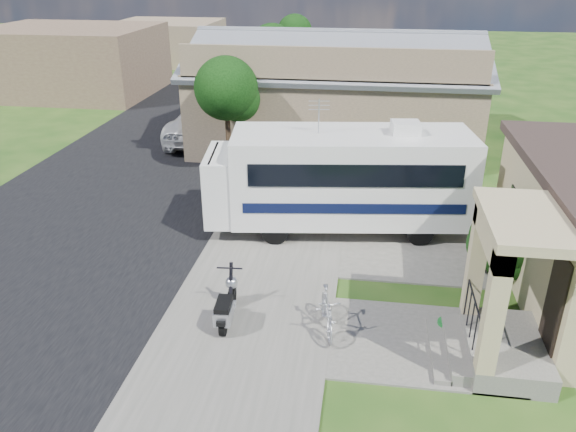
# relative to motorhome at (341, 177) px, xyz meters

# --- Properties ---
(ground) EXTENTS (120.00, 120.00, 0.00)m
(ground) POSITION_rel_motorhome_xyz_m (-0.82, -4.60, -1.75)
(ground) COLOR #1C4312
(street_slab) EXTENTS (9.00, 80.00, 0.02)m
(street_slab) POSITION_rel_motorhome_xyz_m (-8.32, 5.40, -1.74)
(street_slab) COLOR black
(street_slab) RESTS_ON ground
(sidewalk_slab) EXTENTS (4.00, 80.00, 0.06)m
(sidewalk_slab) POSITION_rel_motorhome_xyz_m (-1.82, 5.40, -1.72)
(sidewalk_slab) COLOR #5B5A52
(sidewalk_slab) RESTS_ON ground
(driveway_slab) EXTENTS (7.00, 6.00, 0.05)m
(driveway_slab) POSITION_rel_motorhome_xyz_m (0.68, -0.10, -1.73)
(driveway_slab) COLOR #5B5A52
(driveway_slab) RESTS_ON ground
(walk_slab) EXTENTS (4.00, 3.00, 0.05)m
(walk_slab) POSITION_rel_motorhome_xyz_m (2.18, -5.60, -1.73)
(walk_slab) COLOR #5B5A52
(walk_slab) RESTS_ON ground
(warehouse) EXTENTS (12.50, 8.40, 5.04)m
(warehouse) POSITION_rel_motorhome_xyz_m (-0.82, 9.37, 0.24)
(warehouse) COLOR brown
(warehouse) RESTS_ON ground
(distant_bldg_far) EXTENTS (10.00, 8.00, 4.00)m
(distant_bldg_far) POSITION_rel_motorhome_xyz_m (-17.82, 17.40, 0.25)
(distant_bldg_far) COLOR brown
(distant_bldg_far) RESTS_ON ground
(distant_bldg_near) EXTENTS (8.00, 7.00, 3.20)m
(distant_bldg_near) POSITION_rel_motorhome_xyz_m (-15.82, 29.40, -0.15)
(distant_bldg_near) COLOR brown
(distant_bldg_near) RESTS_ON ground
(street_tree_a) EXTENTS (2.44, 2.40, 4.58)m
(street_tree_a) POSITION_rel_motorhome_xyz_m (-4.52, 4.45, 1.50)
(street_tree_a) COLOR #322416
(street_tree_a) RESTS_ON ground
(street_tree_b) EXTENTS (2.44, 2.40, 4.73)m
(street_tree_b) POSITION_rel_motorhome_xyz_m (-4.52, 14.45, 1.64)
(street_tree_b) COLOR #322416
(street_tree_b) RESTS_ON ground
(street_tree_c) EXTENTS (2.44, 2.40, 4.42)m
(street_tree_c) POSITION_rel_motorhome_xyz_m (-4.52, 23.45, 1.35)
(street_tree_c) COLOR #322416
(street_tree_c) RESTS_ON ground
(motorhome) EXTENTS (8.22, 3.51, 4.08)m
(motorhome) POSITION_rel_motorhome_xyz_m (0.00, 0.00, 0.00)
(motorhome) COLOR white
(motorhome) RESTS_ON ground
(shrub) EXTENTS (2.08, 1.98, 2.55)m
(shrub) POSITION_rel_motorhome_xyz_m (4.49, -2.47, -0.45)
(shrub) COLOR #322416
(shrub) RESTS_ON ground
(scooter) EXTENTS (0.61, 1.75, 1.15)m
(scooter) POSITION_rel_motorhome_xyz_m (-2.26, -5.50, -1.24)
(scooter) COLOR black
(scooter) RESTS_ON ground
(bicycle) EXTENTS (0.82, 1.74, 1.01)m
(bicycle) POSITION_rel_motorhome_xyz_m (0.06, -5.47, -1.25)
(bicycle) COLOR #ADAEB5
(bicycle) RESTS_ON ground
(pickup_truck) EXTENTS (3.28, 6.46, 1.75)m
(pickup_truck) POSITION_rel_motorhome_xyz_m (-6.75, 8.78, -0.88)
(pickup_truck) COLOR silver
(pickup_truck) RESTS_ON ground
(van) EXTENTS (3.39, 6.93, 1.94)m
(van) POSITION_rel_motorhome_xyz_m (-7.21, 15.46, -0.78)
(van) COLOR silver
(van) RESTS_ON ground
(garden_hose) EXTENTS (0.44, 0.44, 0.20)m
(garden_hose) POSITION_rel_motorhome_xyz_m (2.80, -4.99, -1.65)
(garden_hose) COLOR #146723
(garden_hose) RESTS_ON ground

